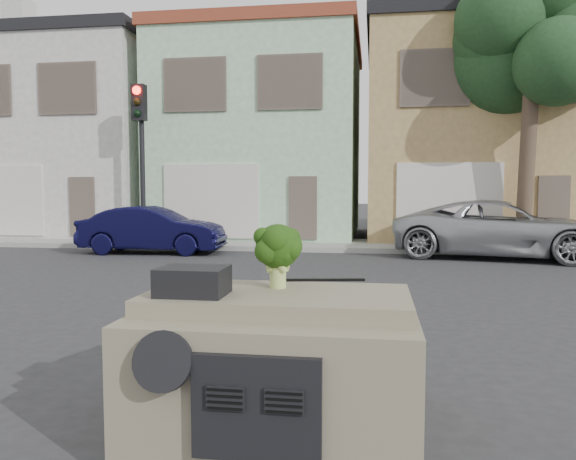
% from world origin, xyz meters
% --- Properties ---
extents(ground_plane, '(120.00, 120.00, 0.00)m').
position_xyz_m(ground_plane, '(0.00, 0.00, 0.00)').
color(ground_plane, '#303033').
rests_on(ground_plane, ground).
extents(sidewalk, '(40.00, 3.00, 0.15)m').
position_xyz_m(sidewalk, '(0.00, 10.50, 0.07)').
color(sidewalk, gray).
rests_on(sidewalk, ground).
extents(townhouse_white, '(7.20, 8.20, 7.55)m').
position_xyz_m(townhouse_white, '(-11.00, 14.50, 3.77)').
color(townhouse_white, beige).
rests_on(townhouse_white, ground).
extents(townhouse_mint, '(7.20, 8.20, 7.55)m').
position_xyz_m(townhouse_mint, '(-3.50, 14.50, 3.77)').
color(townhouse_mint, '#A8D5AA').
rests_on(townhouse_mint, ground).
extents(townhouse_tan, '(7.20, 8.20, 7.55)m').
position_xyz_m(townhouse_tan, '(4.00, 14.50, 3.77)').
color(townhouse_tan, tan).
rests_on(townhouse_tan, ground).
extents(navy_sedan, '(4.16, 1.63, 1.35)m').
position_xyz_m(navy_sedan, '(-5.61, 8.16, 0.00)').
color(navy_sedan, black).
rests_on(navy_sedan, ground).
extents(silver_pickup, '(6.02, 3.70, 1.56)m').
position_xyz_m(silver_pickup, '(4.07, 8.56, 0.00)').
color(silver_pickup, '#A6A8AE').
rests_on(silver_pickup, ground).
extents(traffic_signal, '(0.40, 0.40, 5.10)m').
position_xyz_m(traffic_signal, '(-6.50, 9.50, 2.55)').
color(traffic_signal, black).
rests_on(traffic_signal, ground).
extents(tree_near, '(4.40, 4.00, 8.50)m').
position_xyz_m(tree_near, '(5.00, 9.80, 4.25)').
color(tree_near, '#1E401F').
rests_on(tree_near, ground).
extents(car_dashboard, '(2.00, 1.80, 1.12)m').
position_xyz_m(car_dashboard, '(0.00, -3.00, 0.56)').
color(car_dashboard, '#7C735C').
rests_on(car_dashboard, ground).
extents(instrument_hump, '(0.48, 0.38, 0.20)m').
position_xyz_m(instrument_hump, '(-0.58, -3.35, 1.22)').
color(instrument_hump, black).
rests_on(instrument_hump, car_dashboard).
extents(wiper_arm, '(0.69, 0.15, 0.02)m').
position_xyz_m(wiper_arm, '(0.28, -2.62, 1.13)').
color(wiper_arm, black).
rests_on(wiper_arm, car_dashboard).
extents(broccoli, '(0.45, 0.45, 0.50)m').
position_xyz_m(broccoli, '(-0.03, -2.98, 1.37)').
color(broccoli, '#19350B').
rests_on(broccoli, car_dashboard).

